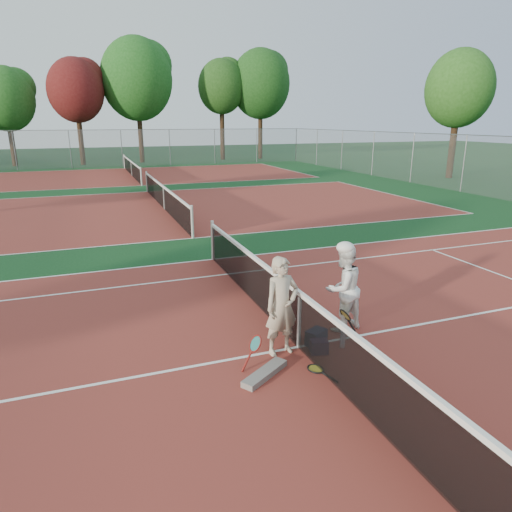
# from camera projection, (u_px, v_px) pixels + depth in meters

# --- Properties ---
(ground) EXTENTS (130.00, 130.00, 0.00)m
(ground) POSITION_uv_depth(u_px,v_px,m) (298.00, 347.00, 7.79)
(ground) COLOR #0E3616
(ground) RESTS_ON ground
(court_main) EXTENTS (23.77, 10.97, 0.01)m
(court_main) POSITION_uv_depth(u_px,v_px,m) (298.00, 347.00, 7.79)
(court_main) COLOR maroon
(court_main) RESTS_ON ground
(court_far_a) EXTENTS (23.77, 10.97, 0.01)m
(court_far_a) POSITION_uv_depth(u_px,v_px,m) (165.00, 209.00, 19.91)
(court_far_a) COLOR maroon
(court_far_a) RESTS_ON ground
(court_far_b) EXTENTS (23.77, 10.97, 0.01)m
(court_far_b) POSITION_uv_depth(u_px,v_px,m) (132.00, 176.00, 32.03)
(court_far_b) COLOR maroon
(court_far_b) RESTS_ON ground
(net_main) EXTENTS (0.10, 10.98, 1.02)m
(net_main) POSITION_uv_depth(u_px,v_px,m) (299.00, 320.00, 7.65)
(net_main) COLOR black
(net_main) RESTS_ON ground
(net_far_a) EXTENTS (0.10, 10.98, 1.02)m
(net_far_a) POSITION_uv_depth(u_px,v_px,m) (164.00, 198.00, 19.77)
(net_far_a) COLOR black
(net_far_a) RESTS_ON ground
(net_far_b) EXTENTS (0.10, 10.98, 1.02)m
(net_far_b) POSITION_uv_depth(u_px,v_px,m) (131.00, 168.00, 31.89)
(net_far_b) COLOR black
(net_far_b) RESTS_ON ground
(fence_back) EXTENTS (32.00, 0.06, 3.00)m
(fence_back) POSITION_uv_depth(u_px,v_px,m) (122.00, 148.00, 37.89)
(fence_back) COLOR slate
(fence_back) RESTS_ON ground
(player_a) EXTENTS (0.66, 0.48, 1.66)m
(player_a) POSITION_uv_depth(u_px,v_px,m) (282.00, 306.00, 7.39)
(player_a) COLOR tan
(player_a) RESTS_ON ground
(player_b) EXTENTS (0.91, 0.79, 1.61)m
(player_b) POSITION_uv_depth(u_px,v_px,m) (343.00, 288.00, 8.26)
(player_b) COLOR white
(player_b) RESTS_ON ground
(racket_red) EXTENTS (0.41, 0.35, 0.52)m
(racket_red) POSITION_uv_depth(u_px,v_px,m) (255.00, 352.00, 7.09)
(racket_red) COLOR maroon
(racket_red) RESTS_ON ground
(racket_black_held) EXTENTS (0.40, 0.33, 0.51)m
(racket_black_held) POSITION_uv_depth(u_px,v_px,m) (345.00, 322.00, 8.14)
(racket_black_held) COLOR black
(racket_black_held) RESTS_ON ground
(racket_spare) EXTENTS (0.43, 0.65, 0.03)m
(racket_spare) POSITION_uv_depth(u_px,v_px,m) (316.00, 369.00, 7.08)
(racket_spare) COLOR black
(racket_spare) RESTS_ON ground
(sports_bag_navy) EXTENTS (0.42, 0.37, 0.28)m
(sports_bag_navy) POSITION_uv_depth(u_px,v_px,m) (316.00, 337.00, 7.85)
(sports_bag_navy) COLOR black
(sports_bag_navy) RESTS_ON ground
(sports_bag_purple) EXTENTS (0.33, 0.26, 0.23)m
(sports_bag_purple) POSITION_uv_depth(u_px,v_px,m) (319.00, 347.00, 7.57)
(sports_bag_purple) COLOR black
(sports_bag_purple) RESTS_ON ground
(net_cover_canvas) EXTENTS (0.89, 0.68, 0.10)m
(net_cover_canvas) POSITION_uv_depth(u_px,v_px,m) (265.00, 373.00, 6.89)
(net_cover_canvas) COLOR slate
(net_cover_canvas) RESTS_ON ground
(water_bottle) EXTENTS (0.09, 0.09, 0.30)m
(water_bottle) POSITION_uv_depth(u_px,v_px,m) (343.00, 339.00, 7.74)
(water_bottle) COLOR silver
(water_bottle) RESTS_ON ground
(tree_back_1) EXTENTS (4.54, 4.54, 8.04)m
(tree_back_1) POSITION_uv_depth(u_px,v_px,m) (6.00, 99.00, 37.34)
(tree_back_1) COLOR #382314
(tree_back_1) RESTS_ON ground
(tree_back_maroon) EXTENTS (4.61, 4.61, 8.81)m
(tree_back_maroon) POSITION_uv_depth(u_px,v_px,m) (76.00, 91.00, 38.22)
(tree_back_maroon) COLOR #382314
(tree_back_maroon) RESTS_ON ground
(tree_back_3) EXTENTS (6.25, 6.25, 10.84)m
(tree_back_3) POSITION_uv_depth(u_px,v_px,m) (137.00, 79.00, 40.30)
(tree_back_3) COLOR #382314
(tree_back_3) RESTS_ON ground
(tree_back_4) EXTENTS (4.43, 4.43, 9.38)m
(tree_back_4) POSITION_uv_depth(u_px,v_px,m) (221.00, 87.00, 43.43)
(tree_back_4) COLOR #382314
(tree_back_4) RESTS_ON ground
(tree_back_5) EXTENTS (5.76, 5.76, 10.45)m
(tree_back_5) POSITION_uv_depth(u_px,v_px,m) (260.00, 84.00, 44.47)
(tree_back_5) COLOR #382314
(tree_back_5) RESTS_ON ground
(tree_right_1) EXTENTS (4.28, 4.28, 8.16)m
(tree_right_1) POSITION_uv_depth(u_px,v_px,m) (459.00, 89.00, 29.29)
(tree_right_1) COLOR #382314
(tree_right_1) RESTS_ON ground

